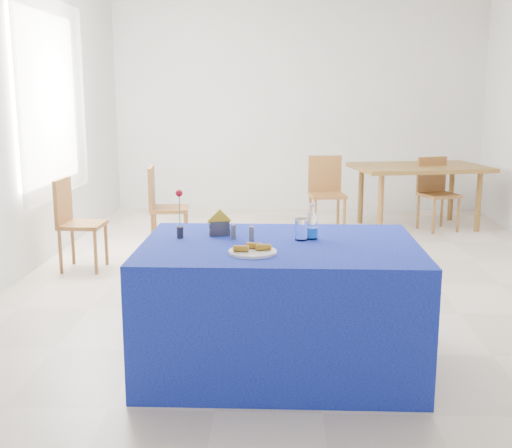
# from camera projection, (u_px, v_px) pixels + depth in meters

# --- Properties ---
(floor) EXTENTS (7.00, 7.00, 0.00)m
(floor) POSITION_uv_depth(u_px,v_px,m) (306.00, 282.00, 5.57)
(floor) COLOR beige
(floor) RESTS_ON ground
(room_shell) EXTENTS (7.00, 7.00, 7.00)m
(room_shell) POSITION_uv_depth(u_px,v_px,m) (309.00, 75.00, 5.22)
(room_shell) COLOR silver
(room_shell) RESTS_ON ground
(window_pane) EXTENTS (0.04, 1.50, 1.60)m
(window_pane) POSITION_uv_depth(u_px,v_px,m) (47.00, 99.00, 6.14)
(window_pane) COLOR white
(window_pane) RESTS_ON room_shell
(curtain) EXTENTS (0.04, 1.75, 1.85)m
(curtain) POSITION_uv_depth(u_px,v_px,m) (54.00, 99.00, 6.13)
(curtain) COLOR white
(curtain) RESTS_ON room_shell
(plate) EXTENTS (0.26, 0.26, 0.01)m
(plate) POSITION_uv_depth(u_px,v_px,m) (253.00, 252.00, 3.48)
(plate) COLOR silver
(plate) RESTS_ON blue_table
(drinking_glass) EXTENTS (0.07, 0.07, 0.13)m
(drinking_glass) POSITION_uv_depth(u_px,v_px,m) (301.00, 229.00, 3.77)
(drinking_glass) COLOR white
(drinking_glass) RESTS_ON blue_table
(salt_shaker) EXTENTS (0.03, 0.03, 0.08)m
(salt_shaker) POSITION_uv_depth(u_px,v_px,m) (251.00, 234.00, 3.76)
(salt_shaker) COLOR slate
(salt_shaker) RESTS_ON blue_table
(pepper_shaker) EXTENTS (0.03, 0.03, 0.08)m
(pepper_shaker) POSITION_uv_depth(u_px,v_px,m) (233.00, 232.00, 3.81)
(pepper_shaker) COLOR #5C5C61
(pepper_shaker) RESTS_ON blue_table
(blue_table) EXTENTS (1.60, 1.10, 0.76)m
(blue_table) POSITION_uv_depth(u_px,v_px,m) (279.00, 305.00, 3.79)
(blue_table) COLOR #0F108B
(blue_table) RESTS_ON floor
(water_bottle) EXTENTS (0.07, 0.07, 0.21)m
(water_bottle) POSITION_uv_depth(u_px,v_px,m) (312.00, 227.00, 3.80)
(water_bottle) COLOR white
(water_bottle) RESTS_ON blue_table
(napkin_holder) EXTENTS (0.15, 0.08, 0.16)m
(napkin_holder) POSITION_uv_depth(u_px,v_px,m) (219.00, 228.00, 3.90)
(napkin_holder) COLOR #3B3C40
(napkin_holder) RESTS_ON blue_table
(rose_vase) EXTENTS (0.04, 0.04, 0.29)m
(rose_vase) POSITION_uv_depth(u_px,v_px,m) (180.00, 216.00, 3.81)
(rose_vase) COLOR #232328
(rose_vase) RESTS_ON blue_table
(oak_table) EXTENTS (1.69, 1.27, 0.76)m
(oak_table) POSITION_uv_depth(u_px,v_px,m) (419.00, 172.00, 7.67)
(oak_table) COLOR brown
(oak_table) RESTS_ON floor
(chair_bg_left) EXTENTS (0.44, 0.44, 0.88)m
(chair_bg_left) POSITION_uv_depth(u_px,v_px,m) (326.00, 188.00, 7.51)
(chair_bg_left) COLOR brown
(chair_bg_left) RESTS_ON floor
(chair_bg_right) EXTENTS (0.49, 0.49, 0.86)m
(chair_bg_right) POSITION_uv_depth(u_px,v_px,m) (435.00, 188.00, 7.60)
(chair_bg_right) COLOR brown
(chair_bg_right) RESTS_ON floor
(chair_win_a) EXTENTS (0.39, 0.39, 0.85)m
(chair_win_a) POSITION_uv_depth(u_px,v_px,m) (74.00, 217.00, 5.88)
(chair_win_a) COLOR brown
(chair_win_a) RESTS_ON floor
(chair_win_b) EXTENTS (0.43, 0.43, 0.87)m
(chair_win_b) POSITION_uv_depth(u_px,v_px,m) (161.00, 202.00, 6.60)
(chair_win_b) COLOR brown
(chair_win_b) RESTS_ON floor
(banana_pieces) EXTENTS (0.21, 0.11, 0.03)m
(banana_pieces) POSITION_uv_depth(u_px,v_px,m) (253.00, 247.00, 3.48)
(banana_pieces) COLOR gold
(banana_pieces) RESTS_ON plate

